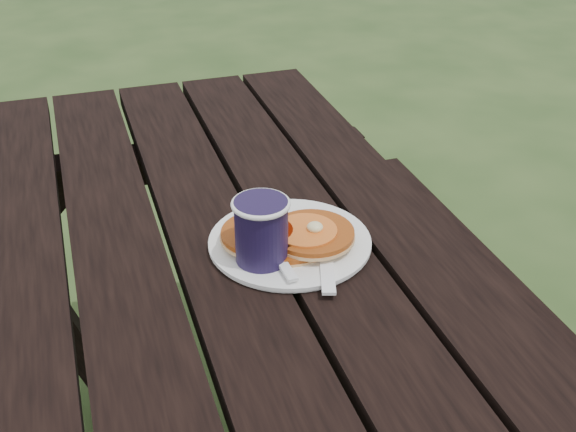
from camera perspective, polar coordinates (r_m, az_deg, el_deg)
name	(u,v)px	position (r m, az deg, el deg)	size (l,w,h in m)	color
plate	(290,243)	(1.13, 0.15, -2.13)	(0.25, 0.25, 0.01)	white
pancake_stack	(288,236)	(1.11, 0.04, -1.57)	(0.20, 0.15, 0.04)	#A84913
knife	(326,257)	(1.09, 3.02, -3.29)	(0.02, 0.18, 0.01)	white
fork	(280,260)	(1.07, -0.63, -3.48)	(0.03, 0.16, 0.01)	white
coffee_cup	(261,230)	(1.06, -2.12, -1.12)	(0.09, 0.09, 0.11)	#1A1133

